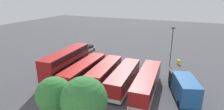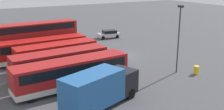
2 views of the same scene
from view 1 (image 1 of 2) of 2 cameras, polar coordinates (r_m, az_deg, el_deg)
ground_plane at (r=40.04m, az=3.80°, el=-2.19°), size 140.00×140.00×0.00m
bus_single_deck_near_end at (r=28.09m, az=10.56°, el=-8.09°), size 3.32×12.10×2.95m
bus_single_deck_second at (r=29.03m, az=3.57°, el=-6.90°), size 3.20×10.89×2.95m
bus_single_deck_third at (r=30.90m, az=-2.17°, el=-5.26°), size 3.23×10.26×2.95m
bus_single_deck_fourth at (r=31.91m, az=-8.52°, el=-4.68°), size 2.93×11.86×2.95m
bus_double_decker_fifth at (r=33.73m, az=-13.68°, el=-2.21°), size 3.20×11.92×4.55m
box_truck_blue at (r=28.04m, az=21.02°, el=-8.93°), size 4.81×7.91×3.20m
car_hatchback_silver at (r=47.69m, az=-7.30°, el=1.95°), size 2.27×4.14×1.43m
lamp_post_tall at (r=38.34m, az=17.74°, el=3.23°), size 0.70×0.30×7.82m
waste_bin_yellow at (r=40.97m, az=19.59°, el=-2.06°), size 0.60×0.60×0.95m
tree_midright at (r=21.04m, az=-17.21°, el=-11.51°), size 3.88×3.88×5.73m
tree_rightmost at (r=18.41m, az=-8.50°, el=-13.33°), size 4.50×4.50×6.61m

